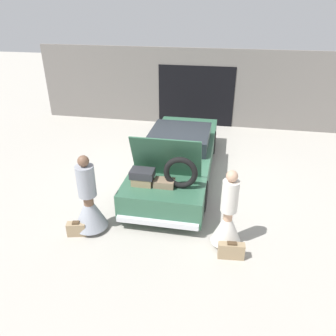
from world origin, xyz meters
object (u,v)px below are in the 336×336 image
car (178,156)px  suitcase_beside_right_person (231,251)px  suitcase_beside_left_person (77,229)px  person_right (228,220)px  person_left (89,205)px

car → suitcase_beside_right_person: (1.51, -3.04, -0.39)m
car → suitcase_beside_right_person: bearing=-63.6°
suitcase_beside_left_person → person_right: bearing=5.4°
person_left → suitcase_beside_left_person: (-0.22, -0.25, -0.46)m
car → person_right: 3.00m
car → person_right: size_ratio=3.19×
person_right → suitcase_beside_left_person: 3.06m
person_right → suitcase_beside_right_person: bearing=-151.7°
car → suitcase_beside_left_person: size_ratio=12.86×
suitcase_beside_right_person → car: bearing=116.4°
person_left → car: bearing=152.7°
person_right → suitcase_beside_left_person: bearing=107.3°
car → person_left: car is taller
suitcase_beside_left_person → suitcase_beside_right_person: (3.13, -0.09, 0.02)m
car → person_right: (1.40, -2.66, 0.03)m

